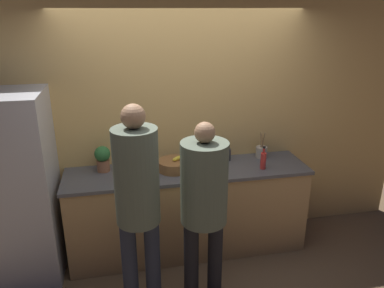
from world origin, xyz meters
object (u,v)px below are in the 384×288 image
person_left (138,196)px  person_center (204,197)px  bottle_red (263,160)px  refrigerator (19,189)px  potted_plant (103,158)px  cup_white (125,175)px  bottle_dark (228,154)px  utensil_crock (261,152)px  fruit_bowl (174,165)px

person_left → person_center: (0.55, 0.04, -0.09)m
person_left → bottle_red: person_left is taller
refrigerator → person_left: 1.31m
person_left → potted_plant: 0.97m
bottle_red → cup_white: size_ratio=2.39×
bottle_dark → cup_white: bearing=-166.3°
person_center → potted_plant: size_ratio=6.34×
refrigerator → utensil_crock: refrigerator is taller
refrigerator → potted_plant: bearing=13.1°
refrigerator → cup_white: (0.98, -0.07, 0.08)m
refrigerator → person_left: (1.06, -0.74, 0.20)m
bottle_dark → cup_white: bottle_dark is taller
fruit_bowl → bottle_red: bearing=-9.4°
refrigerator → cup_white: bearing=-4.3°
refrigerator → potted_plant: (0.78, 0.18, 0.18)m
person_center → fruit_bowl: 0.78m
person_left → fruit_bowl: 0.91m
bottle_dark → potted_plant: (-1.32, -0.02, 0.07)m
refrigerator → fruit_bowl: 1.48m
bottle_red → utensil_crock: bearing=71.6°
refrigerator → bottle_red: (2.38, -0.09, 0.13)m
bottle_red → cup_white: 1.40m
person_left → cup_white: 0.69m
refrigerator → person_center: bearing=-23.8°
utensil_crock → cup_white: bearing=-169.3°
person_left → bottle_dark: 1.40m
bottle_dark → bottle_red: bottle_red is taller
bottle_dark → fruit_bowl: bearing=-167.6°
cup_white → potted_plant: size_ratio=0.39×
refrigerator → utensil_crock: bearing=4.9°
refrigerator → bottle_dark: (2.09, 0.20, 0.11)m
refrigerator → bottle_dark: refrigerator is taller
person_center → potted_plant: bearing=133.1°
fruit_bowl → bottle_red: size_ratio=1.34×
person_center → bottle_red: 0.99m
utensil_crock → person_center: bearing=-133.3°
person_left → utensil_crock: bearing=34.1°
person_left → fruit_bowl: size_ratio=5.65×
bottle_red → potted_plant: bearing=170.6°
bottle_red → potted_plant: potted_plant is taller
utensil_crock → bottle_red: size_ratio=1.17×
bottle_dark → cup_white: (-1.11, -0.27, -0.02)m
bottle_dark → person_left: bearing=-137.5°
refrigerator → person_center: refrigerator is taller
bottle_dark → bottle_red: 0.40m
cup_white → potted_plant: 0.34m
fruit_bowl → bottle_dark: size_ratio=1.76×
bottle_dark → cup_white: size_ratio=1.83×
bottle_dark → potted_plant: size_ratio=0.71×
utensil_crock → bottle_dark: size_ratio=1.52×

